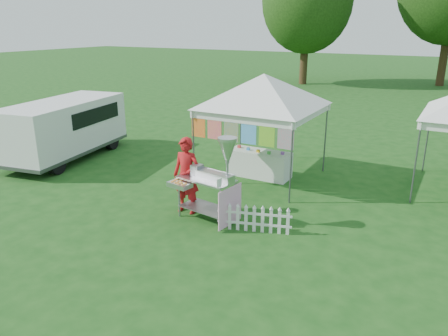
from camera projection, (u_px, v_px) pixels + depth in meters
The scene contains 8 objects.
ground at pixel (197, 222), 9.94m from camera, with size 120.00×120.00×0.00m, color #164814.
canopy_main at pixel (264, 74), 11.89m from camera, with size 4.24×4.24×3.45m.
tree_left at pixel (307, 0), 30.76m from camera, with size 6.40×6.40×9.53m.
donut_cart at pixel (214, 172), 9.59m from camera, with size 1.55×0.96×2.01m.
vendor at pixel (187, 176), 10.20m from camera, with size 0.67×0.44×1.83m, color #AE1517.
cargo_van at pixel (66, 127), 14.44m from camera, with size 2.59×4.84×1.91m.
picket_fence at pixel (254, 219), 9.39m from camera, with size 1.55×0.51×0.56m.
display_table at pixel (260, 164), 12.79m from camera, with size 1.80×0.70×0.77m, color white.
Camera 1 is at (4.95, -7.59, 4.30)m, focal length 35.00 mm.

